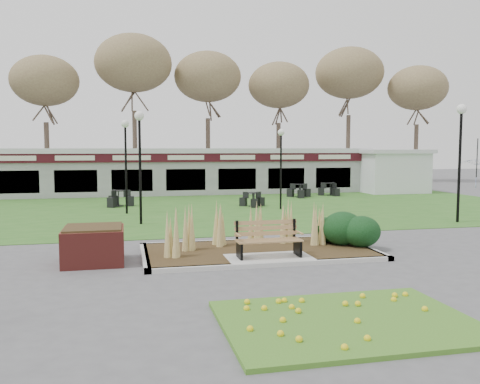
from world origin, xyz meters
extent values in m
plane|color=#515154|center=(0.00, 0.00, 0.00)|extent=(100.00, 100.00, 0.00)
cube|color=#2C611E|center=(0.00, 12.00, 0.01)|extent=(34.00, 16.00, 0.02)
cube|color=#3F6F1F|center=(0.00, -4.60, 0.04)|extent=(4.20, 3.00, 0.08)
cube|color=#372816|center=(0.00, 1.20, 0.06)|extent=(6.22, 3.22, 0.12)
cube|color=#B7B7B2|center=(0.00, -0.41, 0.06)|extent=(6.40, 0.18, 0.12)
cube|color=#B7B7B2|center=(0.00, 2.81, 0.06)|extent=(6.40, 0.18, 0.12)
cube|color=#B7B7B2|center=(-3.11, 1.20, 0.06)|extent=(0.18, 3.40, 0.12)
cube|color=#B7B7B2|center=(3.11, 1.20, 0.06)|extent=(0.18, 3.40, 0.12)
cube|color=#B7B7B2|center=(0.00, 0.15, 0.07)|extent=(2.20, 1.20, 0.13)
cone|color=tan|center=(-1.90, 1.60, 0.70)|extent=(0.36, 0.36, 1.15)
cone|color=tan|center=(-0.90, 2.00, 0.70)|extent=(0.36, 0.36, 1.15)
cone|color=tan|center=(0.20, 2.20, 0.70)|extent=(0.36, 0.36, 1.15)
cone|color=tan|center=(1.10, 2.00, 0.70)|extent=(0.36, 0.36, 1.15)
cone|color=tan|center=(1.90, 1.60, 0.70)|extent=(0.36, 0.36, 1.15)
cone|color=tan|center=(-2.40, 0.80, 0.70)|extent=(0.36, 0.36, 1.15)
ellipsoid|color=black|center=(2.60, 1.40, 0.59)|extent=(1.21, 1.10, 0.99)
ellipsoid|color=black|center=(3.00, 1.00, 0.54)|extent=(1.10, 1.00, 0.90)
ellipsoid|color=black|center=(2.90, 1.90, 0.53)|extent=(1.06, 0.96, 0.86)
ellipsoid|color=black|center=(2.30, 1.90, 0.48)|extent=(0.92, 0.84, 0.76)
cube|color=#9B7E46|center=(0.00, 0.15, 0.56)|extent=(1.70, 0.57, 0.04)
cube|color=#9B7E46|center=(0.00, 0.46, 0.84)|extent=(1.70, 0.13, 0.44)
cube|color=black|center=(-0.78, 0.15, 0.34)|extent=(0.06, 0.55, 0.42)
cube|color=black|center=(0.78, 0.15, 0.34)|extent=(0.06, 0.55, 0.42)
cube|color=black|center=(-0.78, 0.45, 0.81)|extent=(0.06, 0.06, 0.50)
cube|color=black|center=(0.78, 0.45, 0.81)|extent=(0.06, 0.06, 0.50)
cube|color=#9B7E46|center=(-0.82, 0.13, 0.74)|extent=(0.05, 0.50, 0.04)
cube|color=#9B7E46|center=(0.82, 0.13, 0.74)|extent=(0.05, 0.50, 0.04)
cube|color=maroon|center=(-4.40, 1.00, 0.45)|extent=(1.50, 1.50, 0.90)
cube|color=#372816|center=(-4.40, 1.00, 0.92)|extent=(1.40, 1.40, 0.06)
cube|color=gray|center=(0.00, 20.00, 1.30)|extent=(24.00, 3.00, 2.60)
cube|color=#400D16|center=(0.00, 18.45, 2.35)|extent=(24.00, 0.18, 0.55)
cube|color=silver|center=(0.00, 20.00, 2.75)|extent=(24.60, 3.40, 0.30)
cube|color=silver|center=(0.00, 18.34, 2.35)|extent=(22.00, 0.02, 0.28)
cube|color=black|center=(0.00, 18.55, 1.00)|extent=(22.00, 0.10, 1.30)
cube|color=white|center=(13.50, 18.00, 1.30)|extent=(4.00, 3.00, 2.60)
cube|color=silver|center=(13.50, 18.00, 2.70)|extent=(4.40, 3.40, 0.25)
cylinder|color=#47382B|center=(-9.00, 28.00, 2.59)|extent=(0.36, 0.36, 5.17)
ellipsoid|color=brown|center=(-9.00, 28.00, 8.39)|extent=(5.24, 5.24, 3.93)
cylinder|color=#47382B|center=(-3.00, 28.00, 2.59)|extent=(0.36, 0.36, 5.17)
ellipsoid|color=brown|center=(-3.00, 28.00, 8.39)|extent=(5.24, 5.24, 3.93)
cylinder|color=#47382B|center=(3.00, 28.00, 2.59)|extent=(0.36, 0.36, 5.17)
ellipsoid|color=brown|center=(3.00, 28.00, 8.39)|extent=(5.24, 5.24, 3.93)
cylinder|color=#47382B|center=(9.00, 28.00, 2.59)|extent=(0.36, 0.36, 5.17)
ellipsoid|color=brown|center=(9.00, 28.00, 8.39)|extent=(5.24, 5.24, 3.93)
cylinder|color=#47382B|center=(15.00, 28.00, 2.59)|extent=(0.36, 0.36, 5.17)
ellipsoid|color=brown|center=(15.00, 28.00, 8.39)|extent=(5.24, 5.24, 3.93)
cylinder|color=#47382B|center=(21.00, 28.00, 2.59)|extent=(0.36, 0.36, 5.17)
ellipsoid|color=brown|center=(21.00, 28.00, 8.39)|extent=(5.24, 5.24, 3.93)
cylinder|color=black|center=(9.17, 5.19, 2.13)|extent=(0.11, 0.11, 4.26)
sphere|color=white|center=(9.17, 5.19, 4.44)|extent=(0.38, 0.38, 0.38)
cylinder|color=black|center=(-3.03, 7.41, 1.99)|extent=(0.10, 0.10, 3.98)
sphere|color=white|center=(-3.03, 7.41, 4.14)|extent=(0.36, 0.36, 0.36)
cylinder|color=black|center=(-3.55, 10.69, 1.92)|extent=(0.10, 0.10, 3.84)
sphere|color=white|center=(-3.55, 10.69, 3.99)|extent=(0.35, 0.35, 0.35)
cylinder|color=black|center=(3.61, 10.74, 1.76)|extent=(0.09, 0.09, 3.52)
sphere|color=white|center=(3.61, 10.74, 3.66)|extent=(0.32, 0.32, 0.32)
cylinder|color=black|center=(-3.94, 13.71, 0.04)|extent=(0.46, 0.46, 0.03)
cylinder|color=black|center=(-3.94, 13.71, 0.41)|extent=(0.05, 0.05, 0.76)
cylinder|color=black|center=(-3.94, 13.71, 0.80)|extent=(0.63, 0.63, 0.03)
cube|color=black|center=(-3.36, 13.69, 0.26)|extent=(0.37, 0.37, 0.49)
cube|color=black|center=(-4.21, 14.22, 0.26)|extent=(0.49, 0.49, 0.49)
cube|color=black|center=(-4.25, 13.22, 0.26)|extent=(0.50, 0.50, 0.49)
cylinder|color=black|center=(2.59, 12.15, 0.03)|extent=(0.41, 0.41, 0.03)
cylinder|color=black|center=(2.59, 12.15, 0.36)|extent=(0.05, 0.05, 0.66)
cylinder|color=black|center=(2.59, 12.15, 0.70)|extent=(0.55, 0.55, 0.02)
cube|color=black|center=(3.05, 12.36, 0.23)|extent=(0.42, 0.42, 0.42)
cube|color=black|center=(2.18, 12.44, 0.23)|extent=(0.44, 0.44, 0.42)
cube|color=black|center=(2.54, 11.64, 0.23)|extent=(0.34, 0.34, 0.42)
cylinder|color=black|center=(8.67, 16.79, 0.04)|extent=(0.45, 0.45, 0.03)
cylinder|color=black|center=(8.67, 16.79, 0.40)|extent=(0.05, 0.05, 0.73)
cylinder|color=black|center=(8.67, 16.79, 0.78)|extent=(0.61, 0.61, 0.03)
cube|color=black|center=(9.07, 17.18, 0.25)|extent=(0.49, 0.49, 0.47)
cube|color=black|center=(8.13, 16.94, 0.25)|extent=(0.43, 0.43, 0.47)
cube|color=black|center=(8.82, 16.24, 0.25)|extent=(0.42, 0.42, 0.47)
cylinder|color=black|center=(6.44, 16.13, 0.04)|extent=(0.45, 0.45, 0.03)
cylinder|color=black|center=(6.44, 16.13, 0.40)|extent=(0.05, 0.05, 0.74)
cylinder|color=black|center=(6.44, 16.13, 0.78)|extent=(0.62, 0.62, 0.03)
cube|color=black|center=(6.98, 16.32, 0.26)|extent=(0.45, 0.45, 0.47)
cube|color=black|center=(6.01, 16.49, 0.26)|extent=(0.49, 0.49, 0.47)
cube|color=black|center=(6.34, 15.57, 0.26)|extent=(0.41, 0.41, 0.47)
cylinder|color=black|center=(16.00, 13.01, 1.10)|extent=(0.06, 0.06, 2.20)
imported|color=#3044A8|center=(16.00, 13.01, 1.50)|extent=(2.49, 2.51, 1.72)
imported|color=#B8B8BD|center=(-11.57, 27.00, 0.76)|extent=(4.67, 2.44, 1.52)
camera|label=1|loc=(-3.57, -12.26, 2.94)|focal=38.00mm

